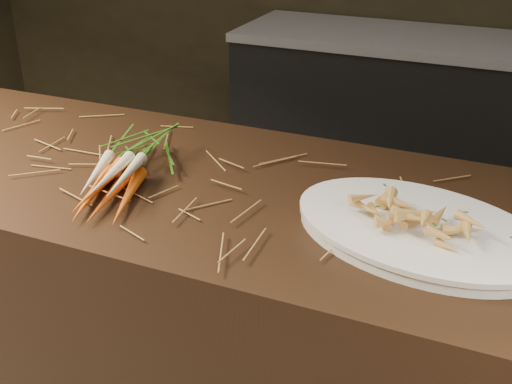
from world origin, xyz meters
TOP-DOWN VIEW (x-y plane):
  - main_counter at (0.00, 0.30)m, footprint 2.40×0.70m
  - back_counter at (0.30, 2.18)m, footprint 1.82×0.62m
  - straw_bedding at (0.00, 0.30)m, footprint 1.40×0.60m
  - root_veg_bunch at (-0.06, 0.26)m, footprint 0.24×0.45m
  - serving_platter at (0.58, 0.24)m, footprint 0.55×0.44m
  - roasted_veg_heap at (0.58, 0.24)m, footprint 0.27×0.23m
  - serving_fork at (0.74, 0.17)m, footprint 0.15×0.13m

SIDE VIEW (x-z plane):
  - back_counter at x=0.30m, z-range 0.00..0.84m
  - main_counter at x=0.00m, z-range 0.00..0.90m
  - straw_bedding at x=0.00m, z-range 0.90..0.92m
  - serving_platter at x=0.58m, z-range 0.90..0.93m
  - serving_fork at x=0.74m, z-range 0.93..0.93m
  - root_veg_bunch at x=-0.06m, z-range 0.90..0.98m
  - roasted_veg_heap at x=0.58m, z-range 0.93..0.98m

